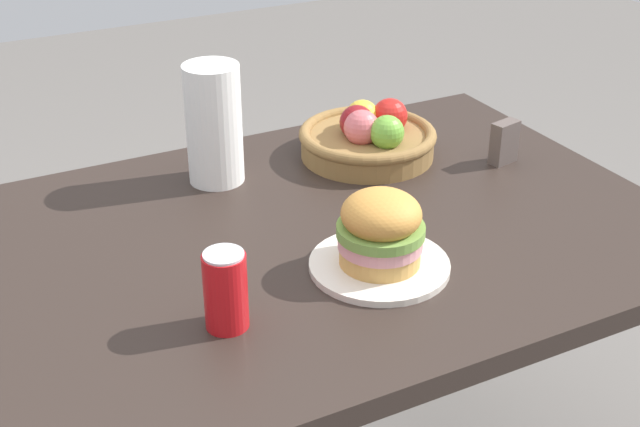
{
  "coord_description": "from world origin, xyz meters",
  "views": [
    {
      "loc": [
        -0.57,
        -1.22,
        1.52
      ],
      "look_at": [
        0.03,
        -0.05,
        0.81
      ],
      "focal_mm": 49.01,
      "sensor_mm": 36.0,
      "label": 1
    }
  ],
  "objects_px": {
    "soda_can": "(226,290)",
    "fruit_basket": "(368,137)",
    "plate": "(379,265)",
    "napkin_holder": "(504,142)",
    "sandwich": "(381,229)",
    "paper_towel_roll": "(214,124)"
  },
  "relations": [
    {
      "from": "soda_can",
      "to": "fruit_basket",
      "type": "xyz_separation_m",
      "value": [
        0.5,
        0.44,
        -0.02
      ]
    },
    {
      "from": "plate",
      "to": "soda_can",
      "type": "distance_m",
      "value": 0.29
    },
    {
      "from": "plate",
      "to": "soda_can",
      "type": "bearing_deg",
      "value": -173.0
    },
    {
      "from": "soda_can",
      "to": "napkin_holder",
      "type": "distance_m",
      "value": 0.78
    },
    {
      "from": "sandwich",
      "to": "napkin_holder",
      "type": "relative_size",
      "value": 1.62
    },
    {
      "from": "plate",
      "to": "fruit_basket",
      "type": "xyz_separation_m",
      "value": [
        0.21,
        0.4,
        0.04
      ]
    },
    {
      "from": "soda_can",
      "to": "paper_towel_roll",
      "type": "distance_m",
      "value": 0.51
    },
    {
      "from": "soda_can",
      "to": "napkin_holder",
      "type": "xyz_separation_m",
      "value": [
        0.73,
        0.28,
        -0.02
      ]
    },
    {
      "from": "soda_can",
      "to": "paper_towel_roll",
      "type": "relative_size",
      "value": 0.53
    },
    {
      "from": "plate",
      "to": "soda_can",
      "type": "xyz_separation_m",
      "value": [
        -0.29,
        -0.04,
        0.06
      ]
    },
    {
      "from": "plate",
      "to": "sandwich",
      "type": "bearing_deg",
      "value": 0.0
    },
    {
      "from": "fruit_basket",
      "to": "paper_towel_roll",
      "type": "relative_size",
      "value": 1.21
    },
    {
      "from": "sandwich",
      "to": "fruit_basket",
      "type": "relative_size",
      "value": 0.5
    },
    {
      "from": "fruit_basket",
      "to": "napkin_holder",
      "type": "height_order",
      "value": "fruit_basket"
    },
    {
      "from": "plate",
      "to": "sandwich",
      "type": "height_order",
      "value": "sandwich"
    },
    {
      "from": "sandwich",
      "to": "paper_towel_roll",
      "type": "relative_size",
      "value": 0.61
    },
    {
      "from": "napkin_holder",
      "to": "soda_can",
      "type": "bearing_deg",
      "value": -171.51
    },
    {
      "from": "paper_towel_roll",
      "to": "napkin_holder",
      "type": "relative_size",
      "value": 2.67
    },
    {
      "from": "sandwich",
      "to": "paper_towel_roll",
      "type": "xyz_separation_m",
      "value": [
        -0.12,
        0.44,
        0.04
      ]
    },
    {
      "from": "sandwich",
      "to": "fruit_basket",
      "type": "distance_m",
      "value": 0.45
    },
    {
      "from": "paper_towel_roll",
      "to": "sandwich",
      "type": "bearing_deg",
      "value": -75.11
    },
    {
      "from": "plate",
      "to": "napkin_holder",
      "type": "xyz_separation_m",
      "value": [
        0.44,
        0.24,
        0.04
      ]
    }
  ]
}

